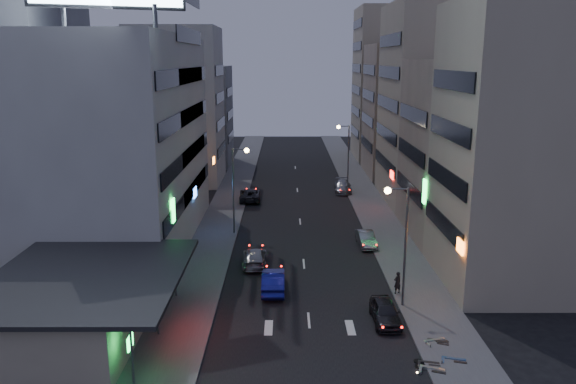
{
  "coord_description": "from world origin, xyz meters",
  "views": [
    {
      "loc": [
        -1.44,
        -28.44,
        16.01
      ],
      "look_at": [
        -1.26,
        16.77,
        5.27
      ],
      "focal_mm": 35.0,
      "sensor_mm": 36.0,
      "label": 1
    }
  ],
  "objects_px": {
    "scooter_black_b": "(450,333)",
    "scooter_silver_b": "(444,328)",
    "person": "(397,283)",
    "scooter_silver_a": "(447,359)",
    "parked_car_right_mid": "(366,239)",
    "scooter_blue": "(467,349)",
    "parked_car_right_far": "(343,186)",
    "scooter_black_a": "(440,354)",
    "parked_car_right_near": "(385,312)",
    "road_car_silver": "(254,257)",
    "road_car_blue": "(273,281)",
    "parked_car_left": "(250,195)"
  },
  "relations": [
    {
      "from": "road_car_blue",
      "to": "road_car_silver",
      "type": "relative_size",
      "value": 0.99
    },
    {
      "from": "parked_car_right_near",
      "to": "road_car_silver",
      "type": "xyz_separation_m",
      "value": [
        -8.69,
        10.01,
        -0.02
      ]
    },
    {
      "from": "parked_car_right_mid",
      "to": "road_car_blue",
      "type": "distance_m",
      "value": 12.62
    },
    {
      "from": "scooter_black_a",
      "to": "parked_car_right_mid",
      "type": "bearing_deg",
      "value": 16.72
    },
    {
      "from": "parked_car_right_far",
      "to": "scooter_black_b",
      "type": "distance_m",
      "value": 38.1
    },
    {
      "from": "person",
      "to": "scooter_black_a",
      "type": "relative_size",
      "value": 0.93
    },
    {
      "from": "scooter_black_b",
      "to": "road_car_silver",
      "type": "bearing_deg",
      "value": 65.94
    },
    {
      "from": "parked_car_right_near",
      "to": "road_car_blue",
      "type": "distance_m",
      "value": 8.58
    },
    {
      "from": "scooter_black_b",
      "to": "scooter_silver_b",
      "type": "height_order",
      "value": "scooter_silver_b"
    },
    {
      "from": "scooter_silver_a",
      "to": "parked_car_right_near",
      "type": "bearing_deg",
      "value": 41.24
    },
    {
      "from": "parked_car_left",
      "to": "person",
      "type": "bearing_deg",
      "value": 111.37
    },
    {
      "from": "road_car_blue",
      "to": "scooter_blue",
      "type": "xyz_separation_m",
      "value": [
        10.7,
        -9.57,
        -0.04
      ]
    },
    {
      "from": "scooter_blue",
      "to": "scooter_black_a",
      "type": "bearing_deg",
      "value": 116.78
    },
    {
      "from": "scooter_blue",
      "to": "person",
      "type": "bearing_deg",
      "value": 28.72
    },
    {
      "from": "parked_car_right_far",
      "to": "scooter_silver_b",
      "type": "distance_m",
      "value": 37.56
    },
    {
      "from": "person",
      "to": "parked_car_right_mid",
      "type": "bearing_deg",
      "value": -113.86
    },
    {
      "from": "parked_car_right_mid",
      "to": "road_car_blue",
      "type": "relative_size",
      "value": 0.86
    },
    {
      "from": "person",
      "to": "scooter_black_b",
      "type": "xyz_separation_m",
      "value": [
        1.7,
        -6.93,
        -0.23
      ]
    },
    {
      "from": "parked_car_right_mid",
      "to": "road_car_silver",
      "type": "relative_size",
      "value": 0.86
    },
    {
      "from": "parked_car_right_near",
      "to": "scooter_silver_b",
      "type": "height_order",
      "value": "parked_car_right_near"
    },
    {
      "from": "parked_car_right_near",
      "to": "scooter_silver_b",
      "type": "bearing_deg",
      "value": -37.18
    },
    {
      "from": "parked_car_left",
      "to": "scooter_blue",
      "type": "bearing_deg",
      "value": 108.82
    },
    {
      "from": "parked_car_right_mid",
      "to": "scooter_blue",
      "type": "height_order",
      "value": "scooter_blue"
    },
    {
      "from": "parked_car_right_far",
      "to": "scooter_black_a",
      "type": "relative_size",
      "value": 2.88
    },
    {
      "from": "person",
      "to": "scooter_black_a",
      "type": "bearing_deg",
      "value": 65.74
    },
    {
      "from": "road_car_silver",
      "to": "scooter_blue",
      "type": "bearing_deg",
      "value": 127.44
    },
    {
      "from": "scooter_black_a",
      "to": "scooter_blue",
      "type": "height_order",
      "value": "scooter_blue"
    },
    {
      "from": "parked_car_left",
      "to": "scooter_black_a",
      "type": "xyz_separation_m",
      "value": [
        12.44,
        -35.92,
        -0.07
      ]
    },
    {
      "from": "parked_car_right_mid",
      "to": "scooter_black_a",
      "type": "height_order",
      "value": "parked_car_right_mid"
    },
    {
      "from": "scooter_black_a",
      "to": "scooter_blue",
      "type": "distance_m",
      "value": 1.56
    },
    {
      "from": "road_car_silver",
      "to": "scooter_black_a",
      "type": "relative_size",
      "value": 2.7
    },
    {
      "from": "person",
      "to": "scooter_silver_a",
      "type": "distance_m",
      "value": 9.87
    },
    {
      "from": "parked_car_right_near",
      "to": "scooter_black_b",
      "type": "xyz_separation_m",
      "value": [
        3.25,
        -2.81,
        -0.01
      ]
    },
    {
      "from": "parked_car_left",
      "to": "road_car_silver",
      "type": "relative_size",
      "value": 1.11
    },
    {
      "from": "parked_car_left",
      "to": "person",
      "type": "xyz_separation_m",
      "value": [
        11.9,
        -26.77,
        0.2
      ]
    },
    {
      "from": "scooter_silver_b",
      "to": "parked_car_left",
      "type": "bearing_deg",
      "value": 7.09
    },
    {
      "from": "road_car_silver",
      "to": "scooter_black_a",
      "type": "bearing_deg",
      "value": 123.2
    },
    {
      "from": "scooter_silver_a",
      "to": "road_car_silver",
      "type": "bearing_deg",
      "value": 54.66
    },
    {
      "from": "person",
      "to": "scooter_black_a",
      "type": "xyz_separation_m",
      "value": [
        0.54,
        -9.15,
        -0.27
      ]
    },
    {
      "from": "scooter_silver_a",
      "to": "parked_car_left",
      "type": "bearing_deg",
      "value": 38.83
    },
    {
      "from": "parked_car_right_near",
      "to": "parked_car_left",
      "type": "bearing_deg",
      "value": 108.04
    },
    {
      "from": "parked_car_left",
      "to": "parked_car_right_near",
      "type": "bearing_deg",
      "value": 105.91
    },
    {
      "from": "person",
      "to": "scooter_blue",
      "type": "distance_m",
      "value": 9.08
    },
    {
      "from": "scooter_blue",
      "to": "road_car_blue",
      "type": "bearing_deg",
      "value": 63.72
    },
    {
      "from": "parked_car_left",
      "to": "road_car_blue",
      "type": "relative_size",
      "value": 1.12
    },
    {
      "from": "scooter_black_a",
      "to": "scooter_black_b",
      "type": "distance_m",
      "value": 2.49
    },
    {
      "from": "parked_car_right_far",
      "to": "parked_car_left",
      "type": "bearing_deg",
      "value": -156.59
    },
    {
      "from": "parked_car_left",
      "to": "scooter_silver_a",
      "type": "xyz_separation_m",
      "value": [
        12.58,
        -36.62,
        0.02
      ]
    },
    {
      "from": "scooter_black_a",
      "to": "parked_car_right_near",
      "type": "bearing_deg",
      "value": 35.82
    },
    {
      "from": "parked_car_right_far",
      "to": "scooter_black_a",
      "type": "height_order",
      "value": "parked_car_right_far"
    }
  ]
}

